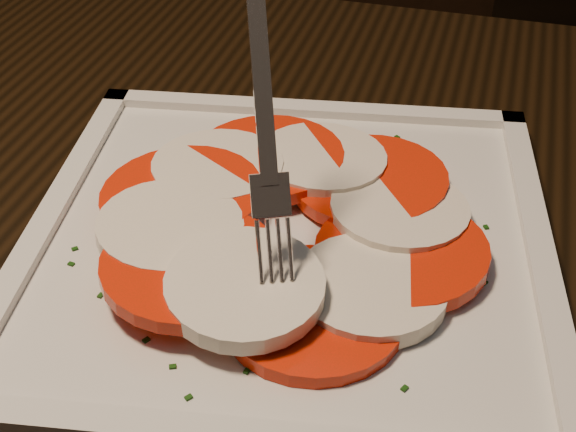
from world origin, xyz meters
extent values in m
cube|color=black|center=(0.14, -0.22, 0.73)|extent=(1.22, 0.82, 0.04)
cylinder|color=black|center=(-0.39, 0.13, 0.35)|extent=(0.06, 0.06, 0.71)
cube|color=black|center=(0.03, 0.46, 0.45)|extent=(0.55, 0.55, 0.04)
cylinder|color=black|center=(-0.07, 0.22, 0.21)|extent=(0.04, 0.04, 0.41)
cylinder|color=black|center=(0.26, 0.37, 0.21)|extent=(0.04, 0.04, 0.41)
cylinder|color=black|center=(-0.21, 0.55, 0.21)|extent=(0.04, 0.04, 0.41)
cylinder|color=black|center=(0.12, 0.70, 0.21)|extent=(0.04, 0.04, 0.41)
cube|color=silver|center=(0.05, -0.19, 0.76)|extent=(0.34, 0.34, 0.01)
cylinder|color=red|center=(0.08, -0.25, 0.77)|extent=(0.10, 0.10, 0.01)
cylinder|color=silver|center=(0.10, -0.23, 0.77)|extent=(0.08, 0.08, 0.01)
cylinder|color=red|center=(0.11, -0.20, 0.77)|extent=(0.10, 0.10, 0.01)
cylinder|color=silver|center=(0.11, -0.16, 0.77)|extent=(0.08, 0.08, 0.01)
cylinder|color=red|center=(0.09, -0.14, 0.77)|extent=(0.10, 0.10, 0.01)
cylinder|color=silver|center=(0.05, -0.13, 0.78)|extent=(0.08, 0.08, 0.02)
cylinder|color=red|center=(0.02, -0.13, 0.78)|extent=(0.10, 0.10, 0.01)
cylinder|color=silver|center=(0.00, -0.15, 0.78)|extent=(0.08, 0.08, 0.01)
cylinder|color=red|center=(-0.02, -0.19, 0.78)|extent=(0.10, 0.10, 0.01)
cylinder|color=silver|center=(-0.01, -0.22, 0.78)|extent=(0.08, 0.08, 0.01)
cylinder|color=red|center=(0.01, -0.25, 0.78)|extent=(0.10, 0.10, 0.01)
cylinder|color=silver|center=(0.04, -0.26, 0.78)|extent=(0.08, 0.08, 0.02)
cube|color=#196010|center=(0.06, -0.23, 0.78)|extent=(0.03, 0.04, 0.00)
cube|color=#196010|center=(0.05, -0.25, 0.78)|extent=(0.03, 0.04, 0.01)
cube|color=#196010|center=(0.11, -0.17, 0.78)|extent=(0.01, 0.03, 0.00)
cube|color=#196010|center=(0.09, -0.18, 0.78)|extent=(0.03, 0.04, 0.00)
cube|color=#196010|center=(0.02, -0.22, 0.78)|extent=(0.02, 0.05, 0.00)
cube|color=#196010|center=(0.03, -0.14, 0.78)|extent=(0.04, 0.03, 0.00)
cube|color=#196010|center=(0.09, -0.18, 0.78)|extent=(0.03, 0.03, 0.00)
cube|color=#196010|center=(-0.02, -0.21, 0.78)|extent=(0.03, 0.03, 0.00)
cube|color=#196010|center=(-0.01, -0.23, 0.78)|extent=(0.04, 0.03, 0.01)
cube|color=#196010|center=(0.06, -0.15, 0.78)|extent=(0.03, 0.01, 0.00)
cube|color=#103509|center=(0.16, -0.15, 0.77)|extent=(0.00, 0.00, 0.00)
cube|color=#103509|center=(0.13, -0.29, 0.77)|extent=(0.00, 0.00, 0.00)
cube|color=#103509|center=(0.15, -0.21, 0.77)|extent=(0.00, 0.00, 0.00)
cube|color=#103509|center=(-0.02, -0.26, 0.77)|extent=(0.00, 0.00, 0.00)
cube|color=#103509|center=(0.10, -0.10, 0.77)|extent=(0.00, 0.00, 0.00)
cube|color=#103509|center=(-0.06, -0.23, 0.77)|extent=(0.00, 0.00, 0.00)
cube|color=#103509|center=(0.03, -0.32, 0.77)|extent=(0.00, 0.00, 0.00)
cube|color=#103509|center=(-0.03, -0.26, 0.77)|extent=(0.00, 0.00, 0.00)
cube|color=#103509|center=(-0.03, -0.15, 0.77)|extent=(0.00, 0.00, 0.00)
cube|color=#103509|center=(0.16, -0.20, 0.77)|extent=(0.00, 0.00, 0.00)
cube|color=#103509|center=(0.12, -0.25, 0.77)|extent=(0.00, 0.00, 0.00)
cube|color=#103509|center=(-0.03, -0.14, 0.77)|extent=(0.00, 0.00, 0.00)
cube|color=#103509|center=(0.01, -0.10, 0.77)|extent=(0.00, 0.00, 0.00)
cube|color=#103509|center=(-0.03, -0.15, 0.77)|extent=(0.00, 0.00, 0.00)
cube|color=#103509|center=(0.00, -0.29, 0.77)|extent=(0.00, 0.00, 0.00)
cube|color=#103509|center=(-0.04, -0.21, 0.77)|extent=(0.00, 0.00, 0.00)
cube|color=#103509|center=(0.00, -0.27, 0.77)|extent=(0.00, 0.00, 0.00)
cube|color=#103509|center=(0.02, -0.30, 0.77)|extent=(0.00, 0.00, 0.00)
cube|color=#103509|center=(0.08, -0.09, 0.77)|extent=(0.00, 0.00, 0.00)
cube|color=#103509|center=(0.06, -0.29, 0.77)|extent=(0.00, 0.00, 0.00)
cube|color=#103509|center=(-0.06, -0.24, 0.77)|extent=(0.00, 0.00, 0.00)
cube|color=#103509|center=(0.09, -0.07, 0.77)|extent=(0.00, 0.00, 0.00)
camera|label=1|loc=(0.14, -0.54, 1.05)|focal=50.00mm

